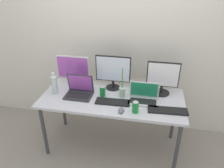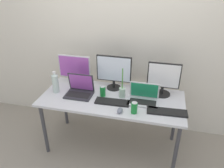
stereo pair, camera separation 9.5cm
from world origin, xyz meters
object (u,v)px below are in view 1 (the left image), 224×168
laptop_secondary (144,97)px  bamboo_vase (122,91)px  soda_can_by_laptop (103,91)px  keyboard_main (113,102)px  soda_can_near_keyboard (135,107)px  mouse_by_keyboard (121,110)px  monitor_center (113,71)px  monitor_left (73,70)px  work_desk (112,102)px  laptop_silver (79,91)px  monitor_right (163,78)px  keyboard_aux (168,110)px  water_bottle (54,84)px

laptop_secondary → bamboo_vase: 0.26m
laptop_secondary → soda_can_by_laptop: (-0.48, 0.02, 0.01)m
keyboard_main → soda_can_near_keyboard: soda_can_near_keyboard is taller
mouse_by_keyboard → soda_can_by_laptop: 0.38m
monitor_center → keyboard_main: 0.41m
monitor_left → soda_can_by_laptop: monitor_left is taller
work_desk → monitor_left: 0.65m
mouse_by_keyboard → laptop_silver: bearing=153.4°
monitor_right → soda_can_by_laptop: size_ratio=3.20×
work_desk → laptop_secondary: 0.38m
laptop_secondary → keyboard_aux: bearing=-30.6°
keyboard_aux → soda_can_near_keyboard: (-0.34, -0.08, 0.05)m
monitor_left → keyboard_main: (0.57, -0.34, -0.20)m
keyboard_aux → mouse_by_keyboard: (-0.48, -0.10, 0.01)m
monitor_right → laptop_silver: monitor_right is taller
laptop_secondary → bamboo_vase: bamboo_vase is taller
monitor_center → keyboard_aux: bearing=-30.3°
soda_can_near_keyboard → soda_can_by_laptop: 0.48m
laptop_secondary → water_bottle: size_ratio=1.23×
work_desk → keyboard_aux: keyboard_aux is taller
mouse_by_keyboard → soda_can_near_keyboard: 0.15m
monitor_center → mouse_by_keyboard: (0.18, -0.49, -0.22)m
monitor_right → keyboard_aux: 0.43m
keyboard_main → work_desk: bearing=102.9°
work_desk → soda_can_by_laptop: (-0.12, 0.01, 0.13)m
monitor_center → laptop_secondary: bearing=-30.1°
mouse_by_keyboard → soda_can_by_laptop: bearing=131.9°
keyboard_main → bamboo_vase: bamboo_vase is taller
keyboard_main → water_bottle: water_bottle is taller
monitor_right → water_bottle: size_ratio=1.48×
soda_can_near_keyboard → laptop_secondary: bearing=73.8°
keyboard_main → mouse_by_keyboard: mouse_by_keyboard is taller
laptop_silver → water_bottle: (-0.30, -0.02, 0.07)m
laptop_secondary → keyboard_aux: size_ratio=0.80×
monitor_center → bamboo_vase: 0.28m
laptop_secondary → soda_can_near_keyboard: laptop_secondary is taller
monitor_left → laptop_silver: 0.32m
keyboard_aux → water_bottle: bearing=171.4°
laptop_secondary → keyboard_main: size_ratio=0.86×
bamboo_vase → laptop_secondary: bearing=-10.1°
soda_can_near_keyboard → bamboo_vase: 0.34m
work_desk → soda_can_by_laptop: soda_can_by_laptop is taller
monitor_center → soda_can_near_keyboard: 0.60m
monitor_center → bamboo_vase: bearing=-52.2°
monitor_left → mouse_by_keyboard: monitor_left is taller
monitor_left → laptop_secondary: size_ratio=1.24×
keyboard_main → water_bottle: (-0.72, 0.08, 0.12)m
monitor_center → mouse_by_keyboard: 0.56m
monitor_right → soda_can_near_keyboard: (-0.27, -0.45, -0.15)m
monitor_left → keyboard_main: size_ratio=1.07×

